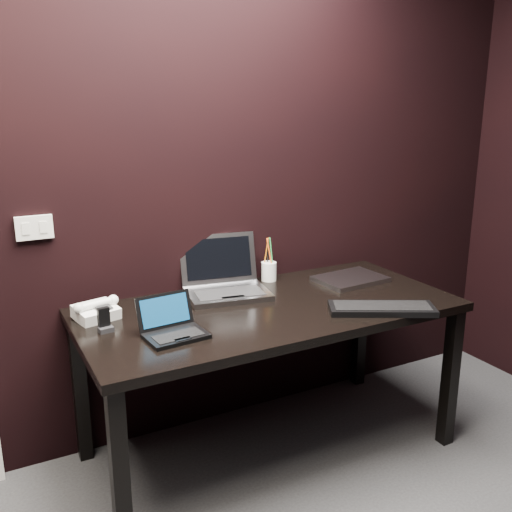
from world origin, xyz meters
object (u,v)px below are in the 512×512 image
pen_cup (269,270)px  desk_phone (96,311)px  netbook (173,328)px  silver_laptop (225,284)px  closed_laptop (350,279)px  ext_keyboard (382,308)px  mobile_phone (104,323)px  desk (270,322)px

pen_cup → desk_phone: bearing=-171.8°
netbook → desk_phone: size_ratio=1.21×
silver_laptop → closed_laptop: (0.65, -0.12, -0.04)m
ext_keyboard → mobile_phone: 1.18m
desk → netbook: (-0.50, -0.12, 0.11)m
desk_phone → mobile_phone: size_ratio=2.12×
desk → closed_laptop: size_ratio=4.75×
mobile_phone → pen_cup: bearing=17.1°
closed_laptop → mobile_phone: size_ratio=3.67×
ext_keyboard → netbook: bearing=169.0°
mobile_phone → desk: bearing=-4.2°
desk → ext_keyboard: 0.50m
silver_laptop → ext_keyboard: 0.74m
silver_laptop → pen_cup: size_ratio=1.90×
closed_laptop → desk_phone: size_ratio=1.74×
closed_laptop → desk_phone: desk_phone is taller
ext_keyboard → desk_phone: size_ratio=2.32×
netbook → pen_cup: 0.82m
netbook → mobile_phone: netbook is taller
mobile_phone → closed_laptop: bearing=3.2°
mobile_phone → pen_cup: pen_cup is taller
ext_keyboard → closed_laptop: bearing=71.3°
ext_keyboard → closed_laptop: (0.14, 0.42, -0.00)m
netbook → desk_phone: 0.39m
desk → netbook: 0.53m
netbook → ext_keyboard: size_ratio=0.52×
silver_laptop → ext_keyboard: bearing=-46.8°
desk → desk_phone: 0.77m
desk → mobile_phone: mobile_phone is taller
closed_laptop → ext_keyboard: bearing=-108.7°
closed_laptop → silver_laptop: bearing=169.2°
ext_keyboard → closed_laptop: size_ratio=1.33×
ext_keyboard → pen_cup: (-0.22, 0.62, 0.04)m
netbook → ext_keyboard: (0.90, -0.17, -0.02)m
silver_laptop → desk_phone: size_ratio=2.08×
silver_laptop → mobile_phone: (-0.62, -0.20, -0.01)m
netbook → pen_cup: (0.68, 0.45, 0.02)m
desk_phone → pen_cup: bearing=8.2°
desk → mobile_phone: size_ratio=17.44×
desk → netbook: netbook is taller
desk → netbook: size_ratio=6.81×
silver_laptop → desk_phone: 0.62m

